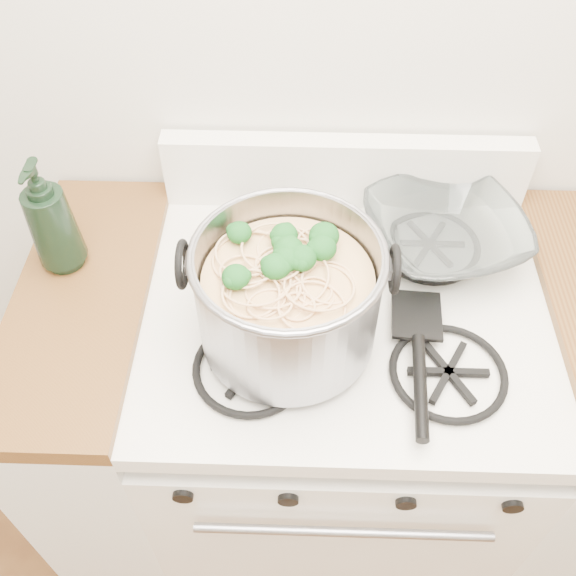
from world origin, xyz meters
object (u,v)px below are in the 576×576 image
Objects in this scene: spatula at (417,313)px; glass_bowl at (442,239)px; gas_range at (333,427)px; stock_pot at (288,298)px; bottle at (49,216)px.

glass_bowl is at bearing 73.64° from spatula.
glass_bowl is (0.19, 0.15, 0.50)m from gas_range.
spatula reaches higher than gas_range.
spatula is at bearing 10.61° from stock_pot.
spatula is (0.12, -0.04, 0.50)m from gas_range.
spatula is at bearing -15.81° from gas_range.
gas_range is at bearing 36.07° from stock_pot.
bottle is (-0.55, 0.08, 0.60)m from gas_range.
glass_bowl is (0.07, 0.19, 0.00)m from spatula.
bottle is (-0.67, 0.12, 0.11)m from spatula.
bottle reaches higher than spatula.
glass_bowl is 0.51× the size of bottle.
gas_range is 0.82m from bottle.
gas_range is 7.57× the size of glass_bowl.
stock_pot is 0.47m from bottle.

